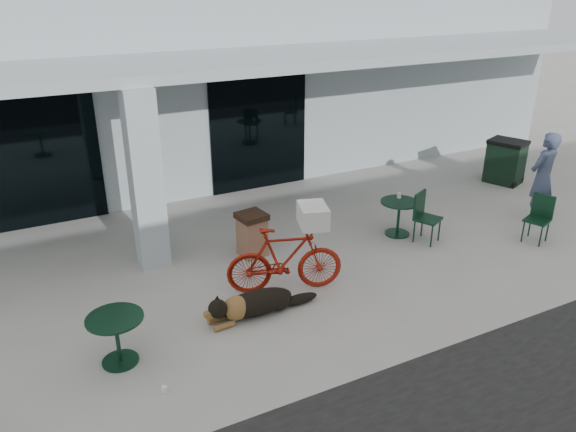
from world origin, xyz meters
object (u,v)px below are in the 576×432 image
dog (256,302)px  trash_receptacle (252,234)px  cafe_chair_far_a (428,218)px  person (543,177)px  bicycle (285,259)px  cafe_table_near (118,340)px  cafe_table_far (398,218)px  cafe_chair_far_b (537,220)px  wheeled_bin (505,161)px

dog → trash_receptacle: (0.75, 1.85, 0.18)m
cafe_chair_far_a → person: person is taller
bicycle → cafe_chair_far_a: (3.25, 0.38, -0.07)m
bicycle → cafe_table_near: 2.87m
cafe_table_near → cafe_chair_far_a: 6.12m
cafe_table_far → cafe_chair_far_b: cafe_chair_far_b is taller
cafe_table_near → cafe_chair_far_b: cafe_chair_far_b is taller
bicycle → person: bearing=-71.1°
dog → cafe_chair_far_b: 5.81m
person → wheeled_bin: bearing=-126.8°
wheeled_bin → trash_receptacle: bearing=164.7°
trash_receptacle → cafe_table_far: bearing=-9.8°
cafe_table_far → wheeled_bin: bearing=16.7°
cafe_chair_far_b → person: 1.23m
cafe_table_far → bicycle: bearing=-163.1°
cafe_table_far → cafe_chair_far_a: 0.61m
bicycle → cafe_table_far: (2.96, 0.90, -0.21)m
cafe_chair_far_b → person: person is taller
cafe_chair_far_a → person: 2.78m
wheeled_bin → bicycle: bearing=175.4°
cafe_chair_far_a → cafe_chair_far_b: size_ratio=1.06×
dog → cafe_table_far: (3.66, 1.34, 0.12)m
dog → wheeled_bin: bearing=14.4°
cafe_table_far → cafe_chair_far_b: size_ratio=0.81×
cafe_table_near → cafe_chair_far_b: bearing=0.6°
bicycle → cafe_table_near: size_ratio=2.51×
person → wheeled_bin: 2.36m
cafe_table_near → cafe_chair_far_a: (6.03, 1.03, 0.14)m
cafe_chair_far_b → wheeled_bin: 3.41m
bicycle → cafe_chair_far_b: 5.14m
cafe_chair_far_b → wheeled_bin: bearing=123.0°
person → bicycle: bearing=-5.1°
bicycle → cafe_table_near: bicycle is taller
cafe_table_far → wheeled_bin: wheeled_bin is taller
dog → cafe_chair_far_a: cafe_chair_far_a is taller
cafe_chair_far_a → cafe_table_far: bearing=92.7°
dog → cafe_chair_far_a: size_ratio=1.39×
bicycle → dog: bicycle is taller
cafe_chair_far_a → wheeled_bin: bearing=-1.6°
cafe_table_near → cafe_chair_far_a: bearing=9.6°
dog → person: person is taller
cafe_chair_far_a → bicycle: bearing=160.5°
person → cafe_table_near: bearing=-1.3°
cafe_chair_far_a → wheeled_bin: 4.29m
cafe_chair_far_a → person: (2.73, -0.22, 0.45)m
cafe_chair_far_a → person: bearing=-30.8°
cafe_chair_far_b → trash_receptacle: cafe_chair_far_b is taller
cafe_table_near → cafe_chair_far_a: cafe_chair_far_a is taller
cafe_chair_far_a → trash_receptacle: bearing=136.1°
person → cafe_table_far: bearing=-20.4°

